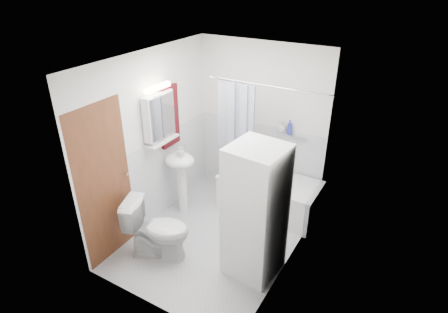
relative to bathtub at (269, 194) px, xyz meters
The scene contains 20 objects.
floor 1.03m from the bathtub, 111.06° to the right, with size 2.60×2.60×0.00m, color #B6B6BB.
room_walls 1.54m from the bathtub, 111.06° to the right, with size 2.60×2.60×2.60m.
wainscot 0.78m from the bathtub, 119.47° to the right, with size 1.98×2.58×2.58m.
door 2.09m from the bathtub, 131.58° to the right, with size 0.05×2.00×2.00m.
bathtub is the anchor object (origin of this frame).
tub_spout 0.69m from the bathtub, 58.78° to the left, with size 0.04×0.04×0.12m, color silver.
curtain_rod 1.72m from the bathtub, 90.00° to the right, with size 0.02×0.02×1.62m, color silver.
shower_curtain 1.08m from the bathtub, 147.07° to the right, with size 0.55×0.02×1.45m.
sink 1.34m from the bathtub, 150.19° to the right, with size 0.44×0.37×1.04m.
medicine_cabinet 1.96m from the bathtub, 146.93° to the right, with size 0.13×0.50×0.71m.
shelf 1.74m from the bathtub, 146.62° to the right, with size 0.18×0.54×0.03m, color silver.
shower_caddy 0.94m from the bathtub, 52.00° to the left, with size 0.22×0.06×0.02m, color silver.
towel 1.83m from the bathtub, 156.21° to the right, with size 0.07×0.36×0.87m.
washer_dryer 1.32m from the bathtub, 74.62° to the right, with size 0.64×0.63×1.64m.
toilet 1.75m from the bathtub, 117.34° to the right, with size 0.44×0.79×0.78m, color white.
soap_pump 1.41m from the bathtub, 147.81° to the right, with size 0.08×0.17×0.08m, color gray.
shelf_bottle 1.84m from the bathtub, 142.06° to the right, with size 0.07×0.18×0.07m, color gray.
shelf_cup 1.72m from the bathtub, 150.64° to the right, with size 0.10×0.09×0.10m, color gray.
shampoo_a 0.98m from the bathtub, 90.77° to the left, with size 0.13×0.17×0.13m, color gray.
shampoo_b 0.96m from the bathtub, 70.13° to the left, with size 0.08×0.21×0.08m, color #2933A6.
Camera 1 is at (2.10, -3.40, 3.32)m, focal length 30.00 mm.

